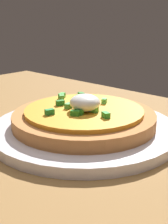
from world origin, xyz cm
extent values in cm
cube|color=olive|center=(0.00, 0.00, 1.05)|extent=(105.16, 69.88, 2.10)
cylinder|color=white|center=(1.37, -6.77, 2.85)|extent=(28.71, 28.71, 1.50)
cylinder|color=#BF7940|center=(1.37, -6.77, 4.55)|extent=(22.00, 22.00, 1.92)
cylinder|color=orange|center=(1.37, -6.77, 5.83)|extent=(18.20, 18.20, 0.63)
ellipsoid|color=white|center=(0.58, -6.11, 7.39)|extent=(4.54, 4.54, 2.51)
cube|color=#308D2B|center=(-0.25, -3.43, 6.54)|extent=(1.50, 1.26, 0.80)
cube|color=green|center=(-3.74, -5.69, 6.54)|extent=(1.50, 1.25, 0.80)
cube|color=#56BA50|center=(1.00, -11.23, 6.54)|extent=(1.36, 1.51, 0.80)
cube|color=#2D7B2A|center=(6.36, -11.51, 6.54)|extent=(1.49, 1.25, 0.80)
cube|color=green|center=(3.54, -6.78, 6.54)|extent=(1.49, 1.44, 0.80)
cube|color=#54AA4D|center=(7.70, -8.14, 6.54)|extent=(1.48, 1.46, 0.80)
cube|color=#2B7D2A|center=(5.42, -5.60, 6.54)|extent=(1.25, 1.50, 0.80)
cube|color=#268639|center=(3.08, -1.31, 6.54)|extent=(1.12, 1.45, 0.80)
cube|color=#50B34F|center=(3.28, -5.36, 6.54)|extent=(1.07, 1.43, 0.80)
cube|color=#52AF41|center=(-0.87, -6.43, 6.54)|extent=(1.34, 0.90, 0.80)
cube|color=#4FA840|center=(5.41, -10.14, 6.54)|extent=(1.46, 1.16, 0.80)
cube|color=green|center=(-0.43, -4.16, 6.54)|extent=(1.50, 1.28, 0.80)
cube|color=green|center=(8.49, -8.91, 6.54)|extent=(1.16, 1.47, 0.80)
camera|label=1|loc=(-28.80, 26.32, 20.00)|focal=49.23mm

